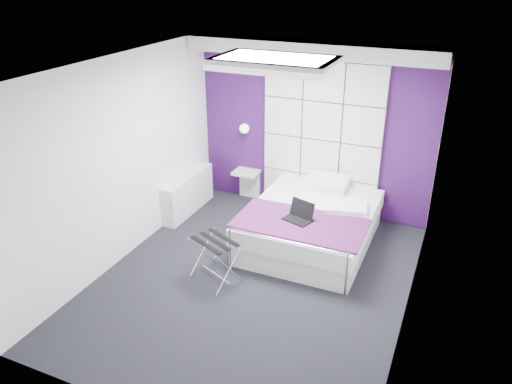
% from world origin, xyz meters
% --- Properties ---
extents(floor, '(4.40, 4.40, 0.00)m').
position_xyz_m(floor, '(0.00, 0.00, 0.00)').
color(floor, black).
rests_on(floor, ground).
extents(ceiling, '(4.40, 4.40, 0.00)m').
position_xyz_m(ceiling, '(0.00, 0.00, 2.60)').
color(ceiling, white).
rests_on(ceiling, wall_back).
extents(wall_back, '(3.60, 0.00, 3.60)m').
position_xyz_m(wall_back, '(0.00, 2.20, 1.30)').
color(wall_back, white).
rests_on(wall_back, floor).
extents(wall_left, '(0.00, 4.40, 4.40)m').
position_xyz_m(wall_left, '(-1.80, 0.00, 1.30)').
color(wall_left, white).
rests_on(wall_left, floor).
extents(wall_right, '(0.00, 4.40, 4.40)m').
position_xyz_m(wall_right, '(1.80, 0.00, 1.30)').
color(wall_right, white).
rests_on(wall_right, floor).
extents(accent_wall, '(3.58, 0.02, 2.58)m').
position_xyz_m(accent_wall, '(0.00, 2.19, 1.30)').
color(accent_wall, '#351047').
rests_on(accent_wall, wall_back).
extents(soffit, '(3.58, 0.50, 0.20)m').
position_xyz_m(soffit, '(0.00, 1.95, 2.50)').
color(soffit, silver).
rests_on(soffit, wall_back).
extents(headboard, '(1.80, 0.08, 2.30)m').
position_xyz_m(headboard, '(0.15, 2.14, 1.17)').
color(headboard, silver).
rests_on(headboard, wall_back).
extents(skylight, '(1.36, 0.86, 0.12)m').
position_xyz_m(skylight, '(0.00, 0.60, 2.55)').
color(skylight, white).
rests_on(skylight, ceiling).
extents(wall_lamp, '(0.15, 0.15, 0.15)m').
position_xyz_m(wall_lamp, '(-1.05, 2.06, 1.22)').
color(wall_lamp, white).
rests_on(wall_lamp, wall_back).
extents(radiator, '(0.22, 1.20, 0.60)m').
position_xyz_m(radiator, '(-1.69, 1.30, 0.30)').
color(radiator, silver).
rests_on(radiator, floor).
extents(bed, '(1.65, 1.99, 0.70)m').
position_xyz_m(bed, '(0.36, 1.14, 0.30)').
color(bed, silver).
rests_on(bed, floor).
extents(nightstand, '(0.40, 0.31, 0.04)m').
position_xyz_m(nightstand, '(-1.02, 2.02, 0.49)').
color(nightstand, silver).
rests_on(nightstand, wall_back).
extents(luggage_rack, '(0.55, 0.41, 0.54)m').
position_xyz_m(luggage_rack, '(-0.44, -0.16, 0.27)').
color(luggage_rack, silver).
rests_on(luggage_rack, floor).
extents(laptop, '(0.35, 0.25, 0.25)m').
position_xyz_m(laptop, '(0.31, 0.74, 0.62)').
color(laptop, black).
rests_on(laptop, bed).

